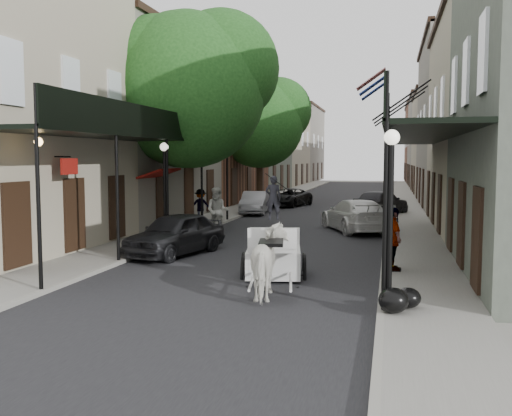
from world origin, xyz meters
The scene contains 24 objects.
ground centered at (0.00, 0.00, 0.00)m, with size 140.00×140.00×0.00m, color gray.
road centered at (0.00, 20.00, 0.01)m, with size 8.00×90.00×0.01m, color black.
sidewalk_left centered at (-5.00, 20.00, 0.06)m, with size 2.20×90.00×0.12m, color gray.
sidewalk_right centered at (5.00, 20.00, 0.06)m, with size 2.20×90.00×0.12m, color gray.
building_row_left centered at (-8.60, 30.00, 5.25)m, with size 5.00×80.00×10.50m, color #9E967F.
building_row_right centered at (8.60, 30.00, 5.25)m, with size 5.00×80.00×10.50m, color slate.
gallery_left centered at (-4.79, 6.98, 4.05)m, with size 2.20×18.05×4.88m.
gallery_right centered at (4.79, 6.98, 4.05)m, with size 2.20×18.05×4.88m.
tree_near centered at (-4.20, 10.18, 6.49)m, with size 7.31×6.80×9.63m.
tree_far centered at (-4.25, 24.18, 5.84)m, with size 6.45×6.00×8.61m.
lamppost_right_near centered at (4.10, -2.00, 2.05)m, with size 0.32×0.32×3.71m.
lamppost_left centered at (-4.10, 6.00, 2.05)m, with size 0.32×0.32×3.71m.
lamppost_right_far centered at (4.10, 18.00, 2.05)m, with size 0.32×0.32×3.71m.
horse centered at (1.41, -1.00, 0.84)m, with size 0.91×2.00×1.69m, color white.
carriage centered at (0.96, 1.59, 1.10)m, with size 1.97×2.69×2.83m.
pedestrian_walking centered at (-3.06, 9.26, 1.01)m, with size 0.99×0.77×2.03m, color #B1B2A8.
pedestrian_sidewalk_left centered at (-4.96, 12.63, 0.93)m, with size 1.05×0.60×1.63m, color gray.
pedestrian_sidewalk_right centered at (4.20, 2.28, 1.01)m, with size 1.04×0.43×1.77m, color gray.
car_left_near centered at (-2.92, 4.00, 0.72)m, with size 1.70×4.22×1.44m, color black.
car_left_mid centered at (-3.60, 18.42, 0.66)m, with size 1.39×3.98×1.31m, color gray.
car_left_far centered at (-2.60, 24.00, 0.61)m, with size 2.03×4.40×1.22m, color black.
car_right_near centered at (2.60, 11.65, 0.72)m, with size 2.02×4.97×1.44m, color silver.
car_right_far centered at (3.59, 19.00, 0.76)m, with size 1.80×4.48×1.53m, color black.
trash_bags centered at (4.32, -2.03, 0.36)m, with size 0.87×1.02×0.52m.
Camera 1 is at (4.09, -13.87, 3.25)m, focal length 40.00 mm.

